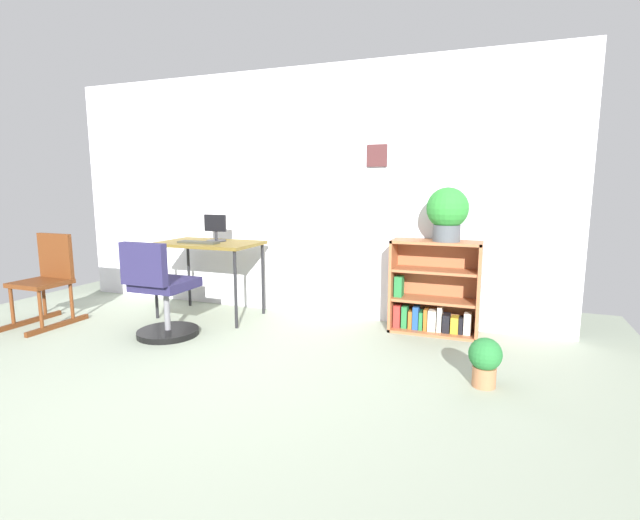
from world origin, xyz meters
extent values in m
plane|color=gray|center=(0.00, 0.00, 0.00)|extent=(6.24, 6.24, 0.00)
cube|color=silver|center=(0.00, 2.15, 1.20)|extent=(5.20, 0.10, 2.40)
cube|color=#482324|center=(0.85, 2.09, 1.55)|extent=(0.19, 0.02, 0.20)
cube|color=brown|center=(-0.70, 1.67, 0.73)|extent=(0.97, 0.60, 0.03)
cylinder|color=black|center=(-1.15, 1.41, 0.36)|extent=(0.03, 0.03, 0.71)
cylinder|color=black|center=(-0.26, 1.41, 0.36)|extent=(0.03, 0.03, 0.71)
cylinder|color=black|center=(-1.15, 1.93, 0.36)|extent=(0.03, 0.03, 0.71)
cylinder|color=black|center=(-0.26, 1.93, 0.36)|extent=(0.03, 0.03, 0.71)
cylinder|color=#262628|center=(-0.66, 1.74, 0.75)|extent=(0.19, 0.19, 0.01)
cylinder|color=#262628|center=(-0.66, 1.74, 0.80)|extent=(0.03, 0.03, 0.09)
cube|color=black|center=(-0.66, 1.73, 0.92)|extent=(0.24, 0.02, 0.16)
cube|color=#35362A|center=(-0.73, 1.55, 0.75)|extent=(0.41, 0.11, 0.02)
cylinder|color=black|center=(-0.70, 1.01, 0.03)|extent=(0.52, 0.52, 0.05)
cylinder|color=slate|center=(-0.70, 1.01, 0.23)|extent=(0.05, 0.05, 0.36)
cube|color=#242146|center=(-0.70, 1.01, 0.45)|extent=(0.44, 0.44, 0.08)
cube|color=#242146|center=(-0.70, 0.76, 0.66)|extent=(0.42, 0.07, 0.34)
cube|color=#5A2B12|center=(-2.15, 0.84, 0.02)|extent=(0.04, 0.64, 0.04)
cube|color=#5A2B12|center=(-1.79, 0.84, 0.02)|extent=(0.04, 0.64, 0.04)
cylinder|color=#5A2B12|center=(-2.15, 0.68, 0.21)|extent=(0.03, 0.03, 0.34)
cylinder|color=#5A2B12|center=(-1.79, 0.68, 0.21)|extent=(0.03, 0.03, 0.34)
cylinder|color=#5A2B12|center=(-2.15, 1.00, 0.21)|extent=(0.03, 0.03, 0.34)
cylinder|color=#5A2B12|center=(-1.79, 1.00, 0.21)|extent=(0.03, 0.03, 0.34)
cube|color=#5A2B12|center=(-1.97, 0.84, 0.40)|extent=(0.42, 0.40, 0.04)
cube|color=#5A2B12|center=(-1.97, 1.02, 0.63)|extent=(0.40, 0.04, 0.42)
cube|color=#A15D38|center=(1.07, 1.92, 0.41)|extent=(0.02, 0.30, 0.82)
cube|color=#A15D38|center=(1.80, 1.92, 0.41)|extent=(0.02, 0.30, 0.82)
cube|color=#A15D38|center=(1.43, 1.92, 0.80)|extent=(0.76, 0.30, 0.02)
cube|color=#A15D38|center=(1.43, 1.92, 0.01)|extent=(0.76, 0.30, 0.02)
cube|color=#A15D38|center=(1.43, 2.06, 0.41)|extent=(0.76, 0.02, 0.82)
cube|color=#A15D38|center=(1.43, 1.92, 0.29)|extent=(0.71, 0.28, 0.02)
cube|color=#A15D38|center=(1.43, 1.92, 0.56)|extent=(0.71, 0.28, 0.02)
cube|color=#B22D28|center=(1.12, 1.91, 0.13)|extent=(0.06, 0.13, 0.20)
cube|color=#237238|center=(1.18, 1.91, 0.12)|extent=(0.05, 0.11, 0.20)
cube|color=#99591E|center=(1.24, 1.91, 0.10)|extent=(0.03, 0.12, 0.16)
cube|color=#1E478C|center=(1.28, 1.91, 0.13)|extent=(0.05, 0.12, 0.20)
cube|color=#237238|center=(1.33, 1.91, 0.10)|extent=(0.03, 0.13, 0.16)
cube|color=#99591E|center=(1.37, 1.91, 0.12)|extent=(0.03, 0.13, 0.19)
cube|color=beige|center=(1.43, 1.91, 0.12)|extent=(0.07, 0.12, 0.18)
cube|color=beige|center=(1.49, 1.91, 0.13)|extent=(0.04, 0.12, 0.22)
cube|color=black|center=(1.55, 1.91, 0.10)|extent=(0.06, 0.13, 0.16)
cube|color=#B79323|center=(1.62, 1.91, 0.09)|extent=(0.06, 0.12, 0.14)
cube|color=black|center=(1.67, 1.91, 0.10)|extent=(0.03, 0.11, 0.14)
cube|color=beige|center=(1.72, 1.91, 0.12)|extent=(0.06, 0.11, 0.19)
cube|color=#237238|center=(1.12, 1.91, 0.40)|extent=(0.07, 0.12, 0.18)
cylinder|color=#474C51|center=(1.51, 1.90, 0.89)|extent=(0.23, 0.23, 0.14)
sphere|color=#2A802E|center=(1.51, 1.90, 1.10)|extent=(0.35, 0.35, 0.35)
cylinder|color=#9E6642|center=(1.89, 0.90, 0.07)|extent=(0.15, 0.15, 0.13)
sphere|color=#246E31|center=(1.89, 0.90, 0.22)|extent=(0.21, 0.21, 0.21)
camera|label=1|loc=(1.92, -2.13, 1.28)|focal=26.11mm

